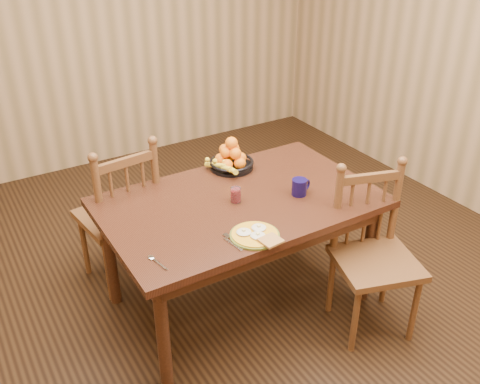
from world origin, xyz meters
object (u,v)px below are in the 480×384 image
chair_far (121,215)px  breakfast_plate (256,235)px  chair_near (373,255)px  dining_table (240,212)px  fruit_bowl (231,159)px  coffee_mug (300,187)px

chair_far → breakfast_plate: bearing=105.8°
chair_near → dining_table: bearing=152.2°
fruit_bowl → chair_far: bearing=163.4°
fruit_bowl → breakfast_plate: bearing=-111.1°
dining_table → coffee_mug: (0.34, -0.13, 0.14)m
dining_table → chair_near: (0.56, -0.57, -0.18)m
dining_table → coffee_mug: bearing=-21.3°
breakfast_plate → fruit_bowl: bearing=68.9°
chair_far → chair_near: size_ratio=1.03×
breakfast_plate → fruit_bowl: size_ratio=0.90×
dining_table → breakfast_plate: (-0.13, -0.38, 0.10)m
coffee_mug → fruit_bowl: bearing=109.1°
breakfast_plate → fruit_bowl: fruit_bowl is taller
chair_far → fruit_bowl: (0.70, -0.21, 0.31)m
chair_far → chair_near: bearing=126.6°
chair_far → chair_near: 1.60m
breakfast_plate → chair_near: bearing=-15.1°
dining_table → chair_far: (-0.54, 0.59, -0.16)m
coffee_mug → fruit_bowl: (-0.18, 0.51, 0.02)m
chair_near → fruit_bowl: 1.08m
chair_near → fruit_bowl: chair_near is taller
chair_far → coffee_mug: 1.18m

